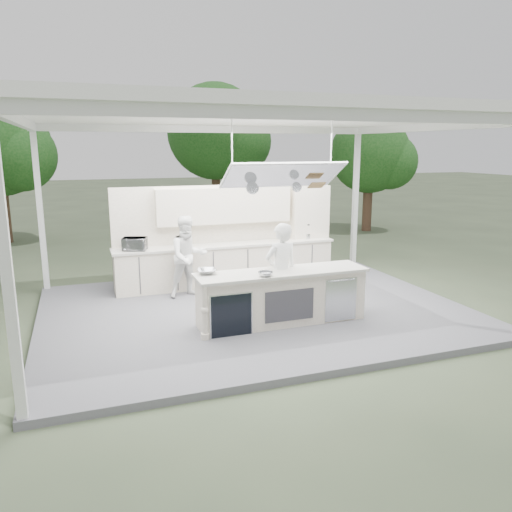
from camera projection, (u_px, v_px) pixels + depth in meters
name	position (u px, v px, depth m)	size (l,w,h in m)	color
ground	(254.00, 314.00, 9.80)	(90.00, 90.00, 0.00)	#4B573B
stage_deck	(254.00, 311.00, 9.79)	(8.00, 6.00, 0.12)	#56565A
tent	(255.00, 119.00, 9.00)	(8.20, 6.20, 3.86)	white
demo_island	(281.00, 297.00, 8.90)	(3.10, 0.79, 0.95)	white
back_counter	(227.00, 264.00, 11.42)	(5.08, 0.72, 0.95)	white
back_wall_unit	(242.00, 219.00, 11.56)	(5.05, 0.48, 2.25)	white
tree_cluster	(160.00, 145.00, 18.04)	(19.55, 9.40, 5.85)	#4A3425
head_chef	(281.00, 271.00, 9.03)	(0.65, 0.42, 1.78)	white
sous_chef	(188.00, 257.00, 10.41)	(0.83, 0.65, 1.71)	white
toaster_oven	(135.00, 244.00, 10.55)	(0.49, 0.33, 0.27)	#B9BCC0
bowl_large	(207.00, 271.00, 8.61)	(0.34, 0.34, 0.08)	#B2B4B9
bowl_small	(266.00, 274.00, 8.44)	(0.25, 0.25, 0.08)	#AEB0B5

